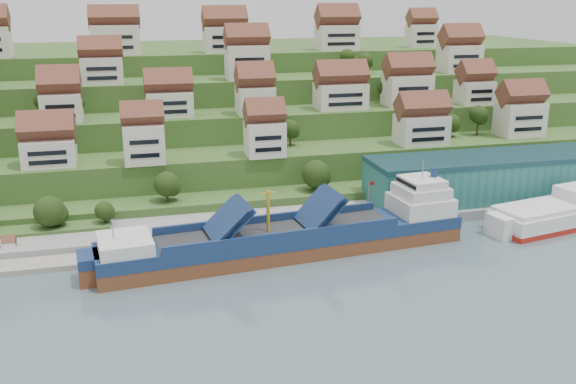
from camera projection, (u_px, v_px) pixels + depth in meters
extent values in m
plane|color=slate|center=(299.00, 252.00, 124.65)|extent=(300.00, 300.00, 0.00)
cube|color=gray|center=(368.00, 214.00, 142.99)|extent=(180.00, 14.00, 2.20)
cube|color=#2D4C1E|center=(227.00, 146.00, 203.67)|extent=(260.00, 128.00, 4.00)
cube|color=#2D4C1E|center=(225.00, 132.00, 207.28)|extent=(260.00, 118.00, 11.00)
cube|color=#2D4C1E|center=(220.00, 117.00, 213.66)|extent=(260.00, 102.00, 18.00)
cube|color=#2D4C1E|center=(217.00, 103.00, 220.04)|extent=(260.00, 86.00, 25.00)
cube|color=#2D4C1E|center=(213.00, 91.00, 227.49)|extent=(260.00, 68.00, 31.00)
cube|color=silver|center=(49.00, 152.00, 144.52)|extent=(11.50, 8.57, 6.04)
cube|color=silver|center=(144.00, 144.00, 145.96)|extent=(9.12, 7.03, 9.04)
cube|color=silver|center=(265.00, 139.00, 152.97)|extent=(8.95, 7.62, 8.16)
cube|color=silver|center=(421.00, 130.00, 165.11)|extent=(12.62, 8.26, 7.47)
cube|color=silver|center=(520.00, 119.00, 175.15)|extent=(11.74, 8.31, 9.03)
cube|color=silver|center=(62.00, 107.00, 158.06)|extent=(9.59, 8.98, 6.94)
cube|color=silver|center=(169.00, 104.00, 164.65)|extent=(11.67, 7.90, 6.34)
cube|color=silver|center=(255.00, 100.00, 167.27)|extent=(9.28, 8.56, 7.20)
cube|color=silver|center=(341.00, 96.00, 175.43)|extent=(13.59, 8.36, 6.95)
cube|color=silver|center=(407.00, 90.00, 180.59)|extent=(12.74, 8.18, 8.57)
cube|color=silver|center=(474.00, 92.00, 183.86)|extent=(9.29, 8.04, 6.55)
cube|color=silver|center=(102.00, 71.00, 171.62)|extent=(10.92, 7.30, 7.17)
cube|color=silver|center=(247.00, 62.00, 180.65)|extent=(11.73, 7.79, 9.59)
cube|color=silver|center=(459.00, 58.00, 198.87)|extent=(11.86, 8.47, 8.25)
cube|color=silver|center=(116.00, 40.00, 188.80)|extent=(13.94, 7.51, 8.61)
cube|color=silver|center=(225.00, 40.00, 196.80)|extent=(12.82, 8.15, 7.78)
cube|color=silver|center=(337.00, 37.00, 206.86)|extent=(12.88, 8.73, 7.78)
cube|color=silver|center=(421.00, 36.00, 217.17)|extent=(9.00, 7.05, 7.56)
ellipsoid|color=#253D14|center=(316.00, 174.00, 149.15)|extent=(6.60, 6.60, 6.60)
ellipsoid|color=#253D14|center=(167.00, 184.00, 141.09)|extent=(5.62, 5.62, 5.62)
ellipsoid|color=#253D14|center=(451.00, 123.00, 173.22)|extent=(4.78, 4.78, 4.78)
ellipsoid|color=#253D14|center=(479.00, 114.00, 174.57)|extent=(4.99, 4.99, 4.99)
ellipsoid|color=#253D14|center=(290.00, 129.00, 162.83)|extent=(4.57, 4.57, 4.57)
ellipsoid|color=#253D14|center=(387.00, 87.00, 183.49)|extent=(5.50, 5.50, 5.50)
ellipsoid|color=#253D14|center=(44.00, 101.00, 160.99)|extent=(4.95, 4.95, 4.95)
ellipsoid|color=#253D14|center=(72.00, 99.00, 161.18)|extent=(5.42, 5.42, 5.42)
ellipsoid|color=#253D14|center=(252.00, 60.00, 184.99)|extent=(6.05, 6.05, 6.05)
ellipsoid|color=#253D14|center=(347.00, 56.00, 194.68)|extent=(4.37, 4.37, 4.37)
ellipsoid|color=#253D14|center=(365.00, 60.00, 194.46)|extent=(4.60, 4.60, 4.60)
ellipsoid|color=#253D14|center=(49.00, 211.00, 129.17)|extent=(6.32, 6.32, 6.32)
ellipsoid|color=#253D14|center=(104.00, 211.00, 131.92)|extent=(3.91, 3.91, 3.91)
cube|color=#276A64|center=(493.00, 176.00, 150.71)|extent=(60.00, 15.00, 10.00)
cylinder|color=gray|center=(368.00, 200.00, 136.39)|extent=(0.16, 0.16, 8.00)
cube|color=maroon|center=(372.00, 183.00, 135.48)|extent=(1.20, 0.05, 0.80)
cube|color=white|center=(10.00, 247.00, 121.76)|extent=(2.40, 2.20, 2.20)
cube|color=brown|center=(287.00, 249.00, 123.45)|extent=(71.82, 17.56, 4.56)
cube|color=navy|center=(286.00, 235.00, 122.60)|extent=(71.83, 17.67, 2.37)
cube|color=silver|center=(125.00, 244.00, 112.15)|extent=(10.05, 11.20, 2.37)
cube|color=#262628|center=(277.00, 230.00, 121.66)|extent=(46.25, 13.54, 0.27)
cube|color=navy|center=(226.00, 221.00, 117.49)|extent=(7.74, 10.66, 6.30)
cube|color=navy|center=(318.00, 210.00, 123.42)|extent=(7.40, 10.63, 6.66)
cylinder|color=gold|center=(268.00, 211.00, 119.89)|extent=(0.70, 0.70, 8.20)
cube|color=silver|center=(420.00, 204.00, 131.22)|extent=(11.87, 11.37, 3.65)
cube|color=silver|center=(421.00, 191.00, 130.37)|extent=(9.95, 10.11, 2.28)
cube|color=silver|center=(422.00, 182.00, 129.81)|extent=(8.03, 8.85, 1.64)
cylinder|color=navy|center=(434.00, 172.00, 130.19)|extent=(1.59, 1.59, 2.01)
cube|color=maroon|center=(553.00, 223.00, 138.80)|extent=(30.23, 15.86, 2.49)
cube|color=silver|center=(554.00, 214.00, 138.19)|extent=(30.25, 15.96, 3.07)
cube|color=silver|center=(555.00, 206.00, 137.63)|extent=(28.62, 14.55, 1.15)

